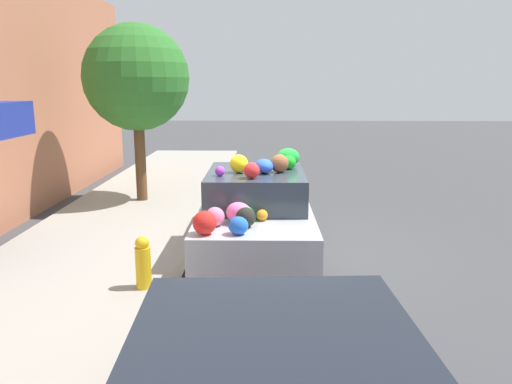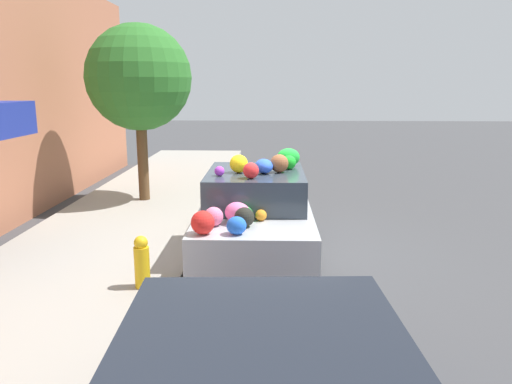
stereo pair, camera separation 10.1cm
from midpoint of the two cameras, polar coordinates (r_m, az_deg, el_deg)
ground_plane at (r=8.17m, az=0.30°, el=-7.28°), size 60.00×60.00×0.00m
sidewalk_curb at (r=8.62m, az=-18.07°, el=-6.42°), size 24.00×3.20×0.12m
street_tree at (r=11.49m, az=-13.76°, el=12.52°), size 2.32×2.32×3.90m
fire_hydrant at (r=6.70m, az=-13.21°, el=-7.86°), size 0.20×0.20×0.70m
art_car at (r=7.91m, az=-0.38°, el=-2.15°), size 4.03×1.73×1.71m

